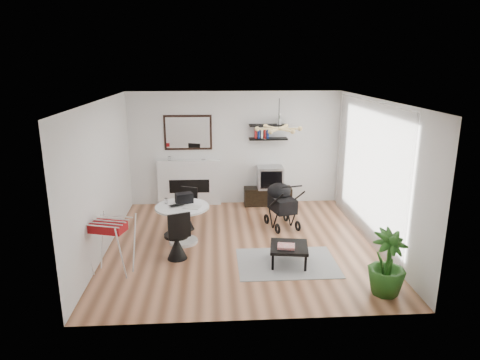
{
  "coord_description": "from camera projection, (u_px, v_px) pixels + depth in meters",
  "views": [
    {
      "loc": [
        -0.51,
        -7.5,
        3.34
      ],
      "look_at": [
        -0.01,
        0.4,
        1.15
      ],
      "focal_mm": 32.0,
      "sensor_mm": 36.0,
      "label": 1
    }
  ],
  "objects": [
    {
      "name": "shelf_lower",
      "position": [
        268.0,
        139.0,
        10.04
      ],
      "size": [
        0.9,
        0.25,
        0.04
      ],
      "primitive_type": "cube",
      "color": "black",
      "rests_on": "wall_back"
    },
    {
      "name": "ceiling",
      "position": [
        242.0,
        100.0,
        7.42
      ],
      "size": [
        5.0,
        5.0,
        0.0
      ],
      "primitive_type": "plane",
      "color": "white",
      "rests_on": "wall_back"
    },
    {
      "name": "magazines",
      "position": [
        286.0,
        246.0,
        7.17
      ],
      "size": [
        0.33,
        0.28,
        0.04
      ],
      "primitive_type": "cube",
      "rotation": [
        0.0,
        0.0,
        -0.2
      ],
      "color": "red",
      "rests_on": "coffee_table"
    },
    {
      "name": "pendant_lamp",
      "position": [
        279.0,
        129.0,
        7.9
      ],
      "size": [
        0.9,
        0.9,
        0.1
      ],
      "primitive_type": null,
      "color": "#D6B670",
      "rests_on": "ceiling"
    },
    {
      "name": "laptop",
      "position": [
        179.0,
        206.0,
        7.97
      ],
      "size": [
        0.37,
        0.34,
        0.02
      ],
      "primitive_type": "imported",
      "rotation": [
        0.0,
        0.0,
        0.56
      ],
      "color": "black",
      "rests_on": "dining_table"
    },
    {
      "name": "crt_tv",
      "position": [
        270.0,
        177.0,
        10.21
      ],
      "size": [
        0.6,
        0.52,
        0.52
      ],
      "color": "#ABABAD",
      "rests_on": "tv_console"
    },
    {
      "name": "black_bag",
      "position": [
        184.0,
        198.0,
        8.16
      ],
      "size": [
        0.37,
        0.29,
        0.19
      ],
      "primitive_type": "cube",
      "rotation": [
        0.0,
        0.0,
        0.36
      ],
      "color": "black",
      "rests_on": "dining_table"
    },
    {
      "name": "wall_left",
      "position": [
        102.0,
        178.0,
        7.63
      ],
      "size": [
        0.0,
        5.0,
        5.0
      ],
      "primitive_type": "plane",
      "rotation": [
        1.57,
        0.0,
        1.57
      ],
      "color": "white",
      "rests_on": "floor"
    },
    {
      "name": "wall_right",
      "position": [
        376.0,
        173.0,
        7.93
      ],
      "size": [
        0.0,
        5.0,
        5.0
      ],
      "primitive_type": "plane",
      "rotation": [
        1.57,
        0.0,
        -1.57
      ],
      "color": "white",
      "rests_on": "floor"
    },
    {
      "name": "tv_console",
      "position": [
        268.0,
        196.0,
        10.33
      ],
      "size": [
        1.13,
        0.4,
        0.43
      ],
      "primitive_type": "cube",
      "color": "black",
      "rests_on": "floor"
    },
    {
      "name": "shelf_upper",
      "position": [
        269.0,
        125.0,
        9.96
      ],
      "size": [
        0.9,
        0.25,
        0.04
      ],
      "primitive_type": "cube",
      "color": "black",
      "rests_on": "wall_back"
    },
    {
      "name": "newspaper",
      "position": [
        192.0,
        207.0,
        7.93
      ],
      "size": [
        0.37,
        0.33,
        0.01
      ],
      "primitive_type": "cube",
      "rotation": [
        0.0,
        0.0,
        -0.31
      ],
      "color": "silver",
      "rests_on": "dining_table"
    },
    {
      "name": "fireplace",
      "position": [
        189.0,
        177.0,
        10.22
      ],
      "size": [
        1.5,
        0.17,
        2.16
      ],
      "color": "white",
      "rests_on": "floor"
    },
    {
      "name": "chair_far",
      "position": [
        186.0,
        216.0,
        8.8
      ],
      "size": [
        0.45,
        0.46,
        0.86
      ],
      "rotation": [
        0.0,
        0.0,
        -0.38
      ],
      "color": "black",
      "rests_on": "floor"
    },
    {
      "name": "dining_table",
      "position": [
        183.0,
        219.0,
        8.07
      ],
      "size": [
        1.01,
        1.01,
        0.74
      ],
      "color": "white",
      "rests_on": "floor"
    },
    {
      "name": "drying_rack",
      "position": [
        111.0,
        246.0,
        6.88
      ],
      "size": [
        0.76,
        0.73,
        0.93
      ],
      "rotation": [
        0.0,
        0.0,
        -0.28
      ],
      "color": "white",
      "rests_on": "floor"
    },
    {
      "name": "potted_plant",
      "position": [
        387.0,
        263.0,
        6.27
      ],
      "size": [
        0.71,
        0.71,
        0.99
      ],
      "primitive_type": "imported",
      "rotation": [
        0.0,
        0.0,
        0.35
      ],
      "color": "#215317",
      "rests_on": "floor"
    },
    {
      "name": "chair_near",
      "position": [
        177.0,
        244.0,
        7.44
      ],
      "size": [
        0.47,
        0.49,
        0.9
      ],
      "rotation": [
        0.0,
        0.0,
        3.51
      ],
      "color": "black",
      "rests_on": "floor"
    },
    {
      "name": "sheer_curtain",
      "position": [
        367.0,
        171.0,
        8.12
      ],
      "size": [
        0.04,
        3.6,
        2.6
      ],
      "primitive_type": "cube",
      "color": "white",
      "rests_on": "wall_right"
    },
    {
      "name": "floor",
      "position": [
        242.0,
        244.0,
        8.14
      ],
      "size": [
        5.0,
        5.0,
        0.0
      ],
      "primitive_type": "plane",
      "color": "brown",
      "rests_on": "ground"
    },
    {
      "name": "coffee_table",
      "position": [
        289.0,
        248.0,
        7.26
      ],
      "size": [
        0.72,
        0.72,
        0.32
      ],
      "rotation": [
        0.0,
        0.0,
        -0.16
      ],
      "color": "black",
      "rests_on": "rug"
    },
    {
      "name": "stroller",
      "position": [
        281.0,
        206.0,
        8.92
      ],
      "size": [
        0.7,
        0.91,
        1.01
      ],
      "rotation": [
        0.0,
        0.0,
        0.27
      ],
      "color": "black",
      "rests_on": "floor"
    },
    {
      "name": "wall_back",
      "position": [
        235.0,
        149.0,
        10.18
      ],
      "size": [
        5.0,
        0.0,
        5.0
      ],
      "primitive_type": "plane",
      "rotation": [
        1.57,
        0.0,
        0.0
      ],
      "color": "white",
      "rests_on": "floor"
    },
    {
      "name": "rug",
      "position": [
        287.0,
        263.0,
        7.36
      ],
      "size": [
        1.7,
        1.22,
        0.01
      ],
      "primitive_type": "cube",
      "color": "gray",
      "rests_on": "floor"
    },
    {
      "name": "drinking_glass",
      "position": [
        166.0,
        201.0,
        8.14
      ],
      "size": [
        0.06,
        0.06,
        0.1
      ],
      "primitive_type": "cylinder",
      "color": "white",
      "rests_on": "dining_table"
    }
  ]
}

